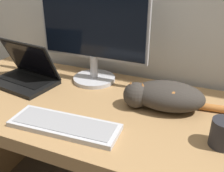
# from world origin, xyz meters

# --- Properties ---
(desk) EXTENTS (1.53, 0.71, 0.78)m
(desk) POSITION_xyz_m (0.00, 0.35, 0.62)
(desk) COLOR #A37A4C
(desk) RESTS_ON ground_plane
(monitor) EXTENTS (0.57, 0.22, 0.53)m
(monitor) POSITION_xyz_m (-0.07, 0.57, 1.06)
(monitor) COLOR #B2B2B7
(monitor) RESTS_ON desk
(laptop) EXTENTS (0.36, 0.27, 0.22)m
(laptop) POSITION_xyz_m (-0.39, 0.41, 0.82)
(laptop) COLOR black
(laptop) RESTS_ON desk
(external_keyboard) EXTENTS (0.44, 0.17, 0.02)m
(external_keyboard) POSITION_xyz_m (0.02, 0.14, 0.79)
(external_keyboard) COLOR #BCBCC1
(external_keyboard) RESTS_ON desk
(cat) EXTENTS (0.51, 0.21, 0.12)m
(cat) POSITION_xyz_m (0.33, 0.43, 0.84)
(cat) COLOR #332D28
(cat) RESTS_ON desk
(coffee_mug) EXTENTS (0.09, 0.09, 0.10)m
(coffee_mug) POSITION_xyz_m (0.58, 0.26, 0.83)
(coffee_mug) COLOR #232328
(coffee_mug) RESTS_ON desk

